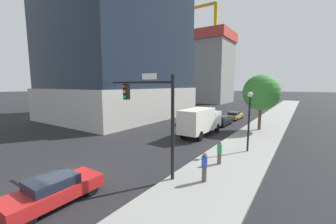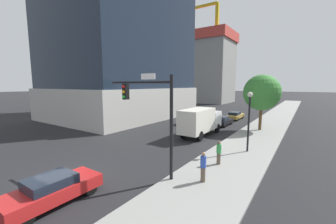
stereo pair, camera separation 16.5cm
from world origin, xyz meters
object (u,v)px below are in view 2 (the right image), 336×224
Objects in this scene: car_red at (52,190)px; pedestrian_green_shirt at (219,153)px; car_silver at (188,119)px; construction_building at (207,64)px; street_tree at (262,93)px; pedestrian_blue_shirt at (203,167)px; car_black at (222,121)px; traffic_light_pole at (150,106)px; box_truck at (200,120)px; street_lamp at (249,112)px; car_gold at (235,115)px.

car_red is 2.71× the size of pedestrian_green_shirt.
car_silver is 16.37m from pedestrian_green_shirt.
street_tree is at bearing -57.45° from construction_building.
street_tree is 17.57m from pedestrian_blue_shirt.
car_black is (-5.23, 0.86, -4.18)m from street_tree.
traffic_light_pole is 3.55× the size of pedestrian_blue_shirt.
box_truck is 11.93m from pedestrian_blue_shirt.
pedestrian_green_shirt reaches higher than car_silver.
car_silver is 2.34× the size of pedestrian_blue_shirt.
street_lamp is 4.99m from pedestrian_green_shirt.
car_silver is 0.88× the size of car_gold.
street_tree is 6.75m from car_black.
construction_building is 54.41m from street_lamp.
street_tree is at bearing 4.65° from car_silver.
street_lamp is 0.71× the size of box_truck.
traffic_light_pole reaches higher than car_black.
car_red is (-5.23, -23.19, -4.13)m from street_tree.
car_black is (-0.00, 24.04, -0.05)m from car_red.
car_black reaches higher than car_silver.
car_gold is at bearing 60.09° from car_silver.
car_silver is (-4.63, 22.38, -0.05)m from car_red.
street_tree is 24.13m from car_red.
car_silver is (-4.63, -1.66, 0.00)m from car_black.
pedestrian_blue_shirt is (9.90, -16.36, 0.39)m from car_silver.
street_lamp is 14.28m from car_silver.
construction_building is 58.12m from pedestrian_green_shirt.
construction_building is 43.06m from car_black.
car_red is 1.08× the size of car_silver.
pedestrian_blue_shirt reaches higher than car_red.
street_tree is at bearing 90.12° from pedestrian_blue_shirt.
construction_building is 4.18× the size of box_truck.
construction_building is 6.37× the size of car_gold.
construction_building is at bearing 110.25° from car_silver.
street_tree reaches higher than car_red.
street_tree is (24.06, -37.69, -7.78)m from construction_building.
car_red is at bearing -131.13° from pedestrian_blue_shirt.
street_tree reaches higher than traffic_light_pole.
street_lamp reaches higher than box_truck.
traffic_light_pole is 11.93m from box_truck.
traffic_light_pole is at bearing -117.00° from street_lamp.
car_red is (18.83, -60.88, -11.91)m from construction_building.
box_truck is at bearing -90.00° from car_black.
car_silver is at bearing -160.32° from car_black.
car_gold is 21.86m from pedestrian_green_shirt.
car_silver is at bearing 129.22° from box_truck.
pedestrian_blue_shirt is at bearing -58.82° from car_silver.
street_lamp is 1.21× the size of car_black.
traffic_light_pole reaches higher than car_red.
pedestrian_green_shirt is (5.04, 9.18, 0.28)m from car_red.
pedestrian_blue_shirt reaches higher than car_silver.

